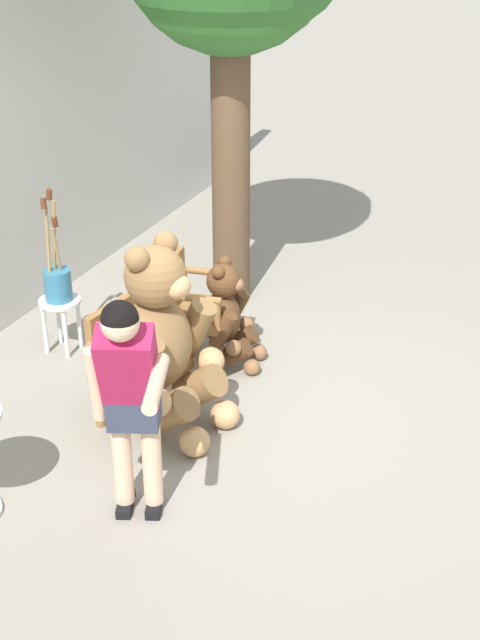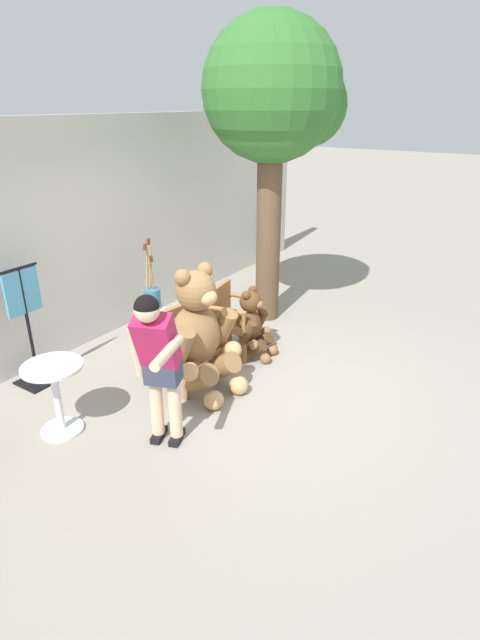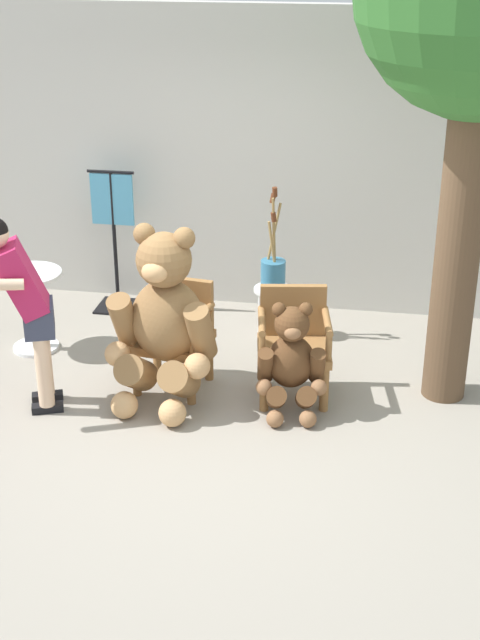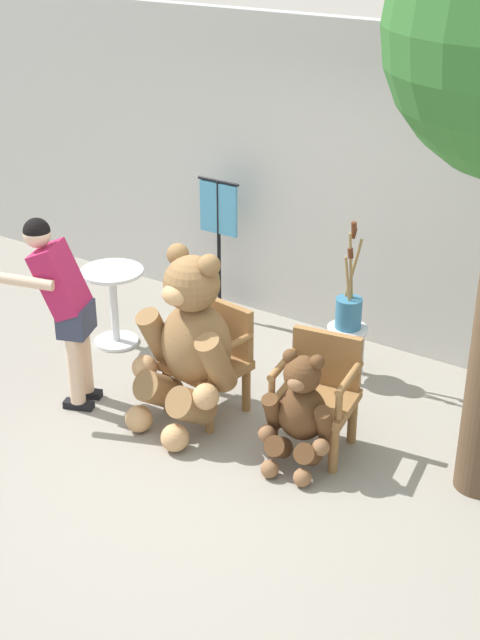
{
  "view_description": "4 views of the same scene",
  "coord_description": "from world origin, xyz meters",
  "px_view_note": "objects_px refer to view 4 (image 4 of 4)",
  "views": [
    {
      "loc": [
        -5.19,
        -2.24,
        3.56
      ],
      "look_at": [
        -0.07,
        -0.05,
        0.73
      ],
      "focal_mm": 50.0,
      "sensor_mm": 36.0,
      "label": 1
    },
    {
      "loc": [
        -4.24,
        -2.64,
        2.93
      ],
      "look_at": [
        -0.33,
        -0.05,
        0.87
      ],
      "focal_mm": 28.0,
      "sensor_mm": 36.0,
      "label": 2
    },
    {
      "loc": [
        1.12,
        -5.63,
        3.49
      ],
      "look_at": [
        0.14,
        0.05,
        0.86
      ],
      "focal_mm": 50.0,
      "sensor_mm": 36.0,
      "label": 3
    },
    {
      "loc": [
        3.12,
        -4.34,
        3.77
      ],
      "look_at": [
        -0.1,
        0.43,
        0.94
      ],
      "focal_mm": 50.0,
      "sensor_mm": 36.0,
      "label": 4
    }
  ],
  "objects_px": {
    "teddy_bear_large": "(189,342)",
    "wooden_chair_right": "(318,391)",
    "round_side_table": "(114,298)",
    "white_stool": "(347,338)",
    "wooden_chair_left": "(212,356)",
    "person_visitor": "(62,298)",
    "teddy_bear_small": "(300,412)",
    "brush_bucket": "(349,308)",
    "clothing_display_stand": "(219,246)"
  },
  "relations": [
    {
      "from": "teddy_bear_large",
      "to": "wooden_chair_right",
      "type": "bearing_deg",
      "value": 14.85
    },
    {
      "from": "wooden_chair_right",
      "to": "round_side_table",
      "type": "distance_m",
      "value": 2.36
    },
    {
      "from": "round_side_table",
      "to": "white_stool",
      "type": "bearing_deg",
      "value": 17.34
    },
    {
      "from": "wooden_chair_left",
      "to": "teddy_bear_large",
      "type": "xyz_separation_m",
      "value": [
        -0.02,
        -0.26,
        0.23
      ]
    },
    {
      "from": "teddy_bear_large",
      "to": "person_visitor",
      "type": "relative_size",
      "value": 0.91
    },
    {
      "from": "teddy_bear_large",
      "to": "teddy_bear_small",
      "type": "height_order",
      "value": "teddy_bear_large"
    },
    {
      "from": "white_stool",
      "to": "round_side_table",
      "type": "distance_m",
      "value": 2.11
    },
    {
      "from": "white_stool",
      "to": "wooden_chair_right",
      "type": "bearing_deg",
      "value": -73.66
    },
    {
      "from": "brush_bucket",
      "to": "clothing_display_stand",
      "type": "height_order",
      "value": "brush_bucket"
    },
    {
      "from": "wooden_chair_right",
      "to": "person_visitor",
      "type": "relative_size",
      "value": 0.56
    },
    {
      "from": "wooden_chair_left",
      "to": "round_side_table",
      "type": "distance_m",
      "value": 1.43
    },
    {
      "from": "wooden_chair_left",
      "to": "teddy_bear_small",
      "type": "relative_size",
      "value": 0.96
    },
    {
      "from": "round_side_table",
      "to": "wooden_chair_right",
      "type": "bearing_deg",
      "value": -10.11
    },
    {
      "from": "wooden_chair_left",
      "to": "white_stool",
      "type": "height_order",
      "value": "wooden_chair_left"
    },
    {
      "from": "person_visitor",
      "to": "clothing_display_stand",
      "type": "height_order",
      "value": "person_visitor"
    },
    {
      "from": "clothing_display_stand",
      "to": "wooden_chair_right",
      "type": "bearing_deg",
      "value": -36.96
    },
    {
      "from": "wooden_chair_left",
      "to": "clothing_display_stand",
      "type": "bearing_deg",
      "value": 123.18
    },
    {
      "from": "wooden_chair_right",
      "to": "white_stool",
      "type": "bearing_deg",
      "value": 106.34
    },
    {
      "from": "brush_bucket",
      "to": "teddy_bear_large",
      "type": "bearing_deg",
      "value": -116.94
    },
    {
      "from": "wooden_chair_right",
      "to": "round_side_table",
      "type": "bearing_deg",
      "value": 169.89
    },
    {
      "from": "teddy_bear_large",
      "to": "round_side_table",
      "type": "relative_size",
      "value": 1.97
    },
    {
      "from": "person_visitor",
      "to": "wooden_chair_right",
      "type": "bearing_deg",
      "value": 16.14
    },
    {
      "from": "person_visitor",
      "to": "brush_bucket",
      "type": "bearing_deg",
      "value": 44.45
    },
    {
      "from": "wooden_chair_left",
      "to": "person_visitor",
      "type": "distance_m",
      "value": 1.23
    },
    {
      "from": "wooden_chair_left",
      "to": "clothing_display_stand",
      "type": "relative_size",
      "value": 0.63
    },
    {
      "from": "person_visitor",
      "to": "clothing_display_stand",
      "type": "bearing_deg",
      "value": 87.75
    },
    {
      "from": "wooden_chair_right",
      "to": "teddy_bear_large",
      "type": "relative_size",
      "value": 0.61
    },
    {
      "from": "person_visitor",
      "to": "brush_bucket",
      "type": "relative_size",
      "value": 1.67
    },
    {
      "from": "brush_bucket",
      "to": "clothing_display_stand",
      "type": "distance_m",
      "value": 1.6
    },
    {
      "from": "teddy_bear_small",
      "to": "wooden_chair_left",
      "type": "bearing_deg",
      "value": 163.36
    },
    {
      "from": "teddy_bear_large",
      "to": "teddy_bear_small",
      "type": "distance_m",
      "value": 1.02
    },
    {
      "from": "person_visitor",
      "to": "clothing_display_stand",
      "type": "distance_m",
      "value": 1.98
    },
    {
      "from": "wooden_chair_left",
      "to": "wooden_chair_right",
      "type": "xyz_separation_m",
      "value": [
        0.95,
        -0.0,
        0.0
      ]
    },
    {
      "from": "brush_bucket",
      "to": "wooden_chair_left",
      "type": "bearing_deg",
      "value": -121.59
    },
    {
      "from": "teddy_bear_large",
      "to": "person_visitor",
      "type": "height_order",
      "value": "person_visitor"
    },
    {
      "from": "brush_bucket",
      "to": "white_stool",
      "type": "bearing_deg",
      "value": -51.92
    },
    {
      "from": "wooden_chair_left",
      "to": "round_side_table",
      "type": "height_order",
      "value": "wooden_chair_left"
    },
    {
      "from": "person_visitor",
      "to": "white_stool",
      "type": "height_order",
      "value": "person_visitor"
    },
    {
      "from": "wooden_chair_right",
      "to": "clothing_display_stand",
      "type": "distance_m",
      "value": 2.35
    },
    {
      "from": "person_visitor",
      "to": "brush_bucket",
      "type": "distance_m",
      "value": 2.31
    },
    {
      "from": "teddy_bear_small",
      "to": "white_stool",
      "type": "bearing_deg",
      "value": 103.65
    },
    {
      "from": "person_visitor",
      "to": "clothing_display_stand",
      "type": "xyz_separation_m",
      "value": [
        0.08,
        1.97,
        -0.2
      ]
    },
    {
      "from": "teddy_bear_small",
      "to": "white_stool",
      "type": "height_order",
      "value": "teddy_bear_small"
    },
    {
      "from": "teddy_bear_large",
      "to": "white_stool",
      "type": "bearing_deg",
      "value": 63.03
    },
    {
      "from": "wooden_chair_right",
      "to": "person_visitor",
      "type": "bearing_deg",
      "value": -163.86
    },
    {
      "from": "round_side_table",
      "to": "teddy_bear_large",
      "type": "bearing_deg",
      "value": -26.33
    },
    {
      "from": "teddy_bear_small",
      "to": "round_side_table",
      "type": "relative_size",
      "value": 1.24
    },
    {
      "from": "wooden_chair_right",
      "to": "person_visitor",
      "type": "height_order",
      "value": "person_visitor"
    },
    {
      "from": "person_visitor",
      "to": "round_side_table",
      "type": "xyz_separation_m",
      "value": [
        -0.38,
        0.98,
        -0.47
      ]
    },
    {
      "from": "person_visitor",
      "to": "clothing_display_stand",
      "type": "relative_size",
      "value": 1.14
    }
  ]
}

